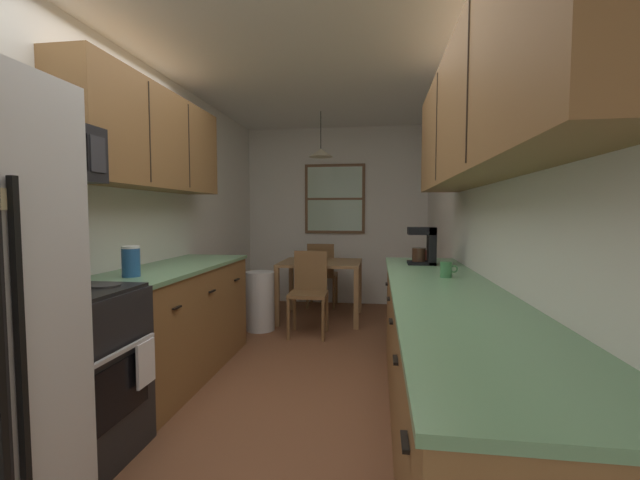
# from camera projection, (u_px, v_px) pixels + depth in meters

# --- Properties ---
(ground_plane) EXTENTS (12.00, 12.00, 0.00)m
(ground_plane) POSITION_uv_depth(u_px,v_px,m) (305.00, 368.00, 3.50)
(ground_plane) COLOR brown
(wall_left) EXTENTS (0.10, 9.00, 2.55)m
(wall_left) POSITION_uv_depth(u_px,v_px,m) (153.00, 218.00, 3.61)
(wall_left) COLOR white
(wall_left) RESTS_ON ground
(wall_right) EXTENTS (0.10, 9.00, 2.55)m
(wall_right) POSITION_uv_depth(u_px,v_px,m) (473.00, 219.00, 3.23)
(wall_right) COLOR white
(wall_right) RESTS_ON ground
(wall_back) EXTENTS (4.40, 0.10, 2.55)m
(wall_back) POSITION_uv_depth(u_px,v_px,m) (336.00, 216.00, 6.04)
(wall_back) COLOR white
(wall_back) RESTS_ON ground
(ceiling_slab) EXTENTS (4.40, 9.00, 0.08)m
(ceiling_slab) POSITION_uv_depth(u_px,v_px,m) (304.00, 56.00, 3.33)
(ceiling_slab) COLOR white
(stove_range) EXTENTS (0.66, 0.63, 1.10)m
(stove_range) POSITION_uv_depth(u_px,v_px,m) (66.00, 376.00, 2.14)
(stove_range) COLOR black
(stove_range) RESTS_ON ground
(microwave_over_range) EXTENTS (0.39, 0.60, 0.31)m
(microwave_over_range) POSITION_uv_depth(u_px,v_px,m) (36.00, 150.00, 2.08)
(microwave_over_range) COLOR black
(counter_left) EXTENTS (0.64, 1.75, 0.90)m
(counter_left) POSITION_uv_depth(u_px,v_px,m) (176.00, 321.00, 3.32)
(counter_left) COLOR brown
(counter_left) RESTS_ON ground
(upper_cabinets_left) EXTENTS (0.33, 1.83, 0.76)m
(upper_cabinets_left) POSITION_uv_depth(u_px,v_px,m) (152.00, 140.00, 3.20)
(upper_cabinets_left) COLOR brown
(counter_right) EXTENTS (0.64, 3.16, 0.90)m
(counter_right) POSITION_uv_depth(u_px,v_px,m) (446.00, 367.00, 2.32)
(counter_right) COLOR brown
(counter_right) RESTS_ON ground
(upper_cabinets_right) EXTENTS (0.33, 2.84, 0.74)m
(upper_cabinets_right) POSITION_uv_depth(u_px,v_px,m) (481.00, 108.00, 2.16)
(upper_cabinets_right) COLOR brown
(dining_table) EXTENTS (0.98, 0.86, 0.72)m
(dining_table) POSITION_uv_depth(u_px,v_px,m) (321.00, 270.00, 5.10)
(dining_table) COLOR olive
(dining_table) RESTS_ON ground
(dining_chair_near) EXTENTS (0.41, 0.41, 0.90)m
(dining_chair_near) POSITION_uv_depth(u_px,v_px,m) (309.00, 288.00, 4.48)
(dining_chair_near) COLOR brown
(dining_chair_near) RESTS_ON ground
(dining_chair_far) EXTENTS (0.40, 0.40, 0.90)m
(dining_chair_far) POSITION_uv_depth(u_px,v_px,m) (322.00, 272.00, 5.74)
(dining_chair_far) COLOR brown
(dining_chair_far) RESTS_ON ground
(pendant_light) EXTENTS (0.29, 0.29, 0.55)m
(pendant_light) POSITION_uv_depth(u_px,v_px,m) (321.00, 153.00, 5.00)
(pendant_light) COLOR black
(back_window) EXTENTS (0.87, 0.05, 1.00)m
(back_window) POSITION_uv_depth(u_px,v_px,m) (335.00, 199.00, 5.95)
(back_window) COLOR brown
(trash_bin) EXTENTS (0.32, 0.32, 0.66)m
(trash_bin) POSITION_uv_depth(u_px,v_px,m) (260.00, 301.00, 4.63)
(trash_bin) COLOR silver
(trash_bin) RESTS_ON ground
(storage_canister) EXTENTS (0.12, 0.12, 0.20)m
(storage_canister) POSITION_uv_depth(u_px,v_px,m) (131.00, 261.00, 2.71)
(storage_canister) COLOR #265999
(storage_canister) RESTS_ON counter_left
(dish_towel) EXTENTS (0.02, 0.16, 0.24)m
(dish_towel) POSITION_uv_depth(u_px,v_px,m) (146.00, 363.00, 2.25)
(dish_towel) COLOR white
(coffee_maker) EXTENTS (0.22, 0.18, 0.30)m
(coffee_maker) POSITION_uv_depth(u_px,v_px,m) (425.00, 245.00, 3.35)
(coffee_maker) COLOR black
(coffee_maker) RESTS_ON counter_right
(mug_by_coffeemaker) EXTENTS (0.11, 0.07, 0.10)m
(mug_by_coffeemaker) POSITION_uv_depth(u_px,v_px,m) (426.00, 256.00, 3.59)
(mug_by_coffeemaker) COLOR #BF3F33
(mug_by_coffeemaker) RESTS_ON counter_right
(mug_spare) EXTENTS (0.11, 0.08, 0.10)m
(mug_spare) POSITION_uv_depth(u_px,v_px,m) (446.00, 270.00, 2.67)
(mug_spare) COLOR #3F7F4C
(mug_spare) RESTS_ON counter_right
(table_serving_bowl) EXTENTS (0.19, 0.19, 0.06)m
(table_serving_bowl) POSITION_uv_depth(u_px,v_px,m) (318.00, 259.00, 5.11)
(table_serving_bowl) COLOR silver
(table_serving_bowl) RESTS_ON dining_table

